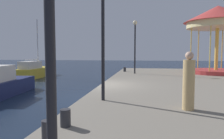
% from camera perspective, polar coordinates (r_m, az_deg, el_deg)
% --- Properties ---
extents(ground_plane, '(120.00, 120.00, 0.00)m').
position_cam_1_polar(ground_plane, '(11.47, -3.03, -7.98)').
color(ground_plane, '#162338').
extents(sailboat_yellow, '(1.81, 5.64, 5.98)m').
position_cam_1_polar(sailboat_yellow, '(22.90, -20.19, -0.35)').
color(sailboat_yellow, gold).
rests_on(sailboat_yellow, ground).
extents(carousel, '(5.37, 5.37, 5.53)m').
position_cam_1_polar(carousel, '(19.50, 26.84, 11.26)').
color(carousel, '#B23333').
rests_on(carousel, quay_dock).
extents(lamp_post_mid_promenade, '(0.36, 0.36, 3.99)m').
position_cam_1_polar(lamp_post_mid_promenade, '(7.44, -2.51, 12.84)').
color(lamp_post_mid_promenade, black).
rests_on(lamp_post_mid_promenade, quay_dock).
extents(lamp_post_far_end, '(0.36, 0.36, 4.32)m').
position_cam_1_polar(lamp_post_far_end, '(17.27, 6.29, 8.69)').
color(lamp_post_far_end, black).
rests_on(lamp_post_far_end, quay_dock).
extents(bollard_center, '(0.24, 0.24, 0.40)m').
position_cam_1_polar(bollard_center, '(19.08, 3.47, 0.04)').
color(bollard_center, '#2D2D33').
rests_on(bollard_center, quay_dock).
extents(bollard_south, '(0.24, 0.24, 0.40)m').
position_cam_1_polar(bollard_south, '(4.32, -17.03, -15.65)').
color(bollard_south, '#2D2D33').
rests_on(bollard_south, quay_dock).
extents(bollard_north, '(0.24, 0.24, 0.40)m').
position_cam_1_polar(bollard_north, '(5.01, -12.58, -12.74)').
color(bollard_north, '#2D2D33').
rests_on(bollard_north, quay_dock).
extents(person_near_carousel, '(0.34, 0.34, 1.72)m').
position_cam_1_polar(person_near_carousel, '(6.55, 20.17, -3.41)').
color(person_near_carousel, tan).
rests_on(person_near_carousel, quay_dock).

